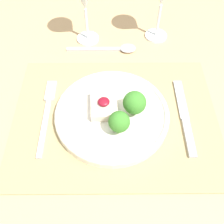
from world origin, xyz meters
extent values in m
plane|color=#4C4742|center=(0.00, 0.00, 0.00)|extent=(8.00, 8.00, 0.00)
cube|color=tan|center=(0.00, 0.00, 0.74)|extent=(1.46, 1.16, 0.03)
cube|color=#9E895B|center=(0.00, 0.00, 0.76)|extent=(0.47, 0.36, 0.00)
cylinder|color=silver|center=(-0.01, 0.00, 0.76)|extent=(0.26, 0.26, 0.02)
torus|color=silver|center=(-0.01, 0.00, 0.77)|extent=(0.26, 0.26, 0.01)
cube|color=beige|center=(-0.03, 0.01, 0.78)|extent=(0.06, 0.08, 0.02)
ellipsoid|color=maroon|center=(-0.03, 0.01, 0.80)|extent=(0.03, 0.03, 0.01)
cylinder|color=#84B256|center=(0.01, -0.05, 0.78)|extent=(0.01, 0.01, 0.02)
sphere|color=#387A28|center=(0.01, -0.05, 0.81)|extent=(0.05, 0.05, 0.05)
cylinder|color=#84B256|center=(0.04, 0.00, 0.78)|extent=(0.01, 0.01, 0.02)
sphere|color=#387A28|center=(0.04, 0.00, 0.81)|extent=(0.05, 0.05, 0.05)
cube|color=#B2B2B7|center=(-0.16, -0.03, 0.76)|extent=(0.01, 0.15, 0.01)
cube|color=#B2B2B7|center=(-0.16, 0.08, 0.76)|extent=(0.02, 0.06, 0.01)
cube|color=#B2B2B7|center=(0.16, -0.06, 0.76)|extent=(0.02, 0.10, 0.01)
cube|color=#B2B2B7|center=(0.16, 0.05, 0.76)|extent=(0.02, 0.12, 0.00)
cube|color=#B2B2B7|center=(-0.06, 0.23, 0.76)|extent=(0.15, 0.01, 0.01)
ellipsoid|color=#B2B2B7|center=(0.04, 0.23, 0.76)|extent=(0.04, 0.04, 0.01)
cylinder|color=white|center=(0.13, 0.30, 0.76)|extent=(0.06, 0.06, 0.01)
cylinder|color=white|center=(0.13, 0.30, 0.81)|extent=(0.01, 0.01, 0.10)
cylinder|color=white|center=(-0.08, 0.28, 0.76)|extent=(0.06, 0.06, 0.01)
cylinder|color=white|center=(-0.08, 0.28, 0.81)|extent=(0.01, 0.01, 0.09)
camera|label=1|loc=(-0.01, -0.35, 1.25)|focal=42.00mm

